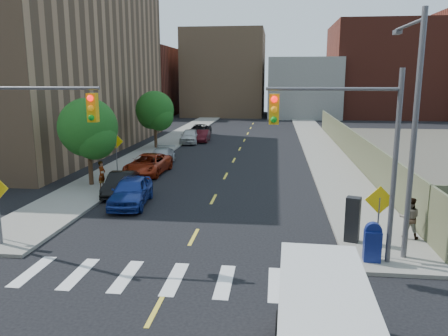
% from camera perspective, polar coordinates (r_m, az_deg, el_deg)
% --- Properties ---
extents(sidewalk_nw, '(3.50, 73.00, 0.15)m').
position_cam_1_polar(sidewalk_nw, '(52.50, -5.54, 4.38)').
color(sidewalk_nw, gray).
rests_on(sidewalk_nw, ground).
extents(sidewalk_ne, '(3.50, 73.00, 0.15)m').
position_cam_1_polar(sidewalk_ne, '(51.50, 11.61, 4.05)').
color(sidewalk_ne, gray).
rests_on(sidewalk_ne, ground).
extents(fence_north, '(0.12, 44.00, 2.50)m').
position_cam_1_polar(fence_north, '(38.29, 16.08, 3.06)').
color(fence_north, '#595E42').
rests_on(fence_north, ground).
extents(building_nw, '(22.00, 30.00, 16.00)m').
position_cam_1_polar(building_nw, '(46.87, -26.66, 12.08)').
color(building_nw, '#8C6B4C').
rests_on(building_nw, ground).
extents(bg_bldg_west, '(14.00, 18.00, 12.00)m').
position_cam_1_polar(bg_bldg_west, '(83.34, -11.18, 10.96)').
color(bg_bldg_west, '#592319').
rests_on(bg_bldg_west, ground).
extents(bg_bldg_midwest, '(14.00, 16.00, 15.00)m').
position_cam_1_polar(bg_bldg_midwest, '(81.93, 0.19, 12.22)').
color(bg_bldg_midwest, '#8C6B4C').
rests_on(bg_bldg_midwest, ground).
extents(bg_bldg_center, '(12.00, 16.00, 10.00)m').
position_cam_1_polar(bg_bldg_center, '(79.54, 10.25, 10.26)').
color(bg_bldg_center, gray).
rests_on(bg_bldg_center, ground).
extents(bg_bldg_east, '(18.00, 18.00, 16.00)m').
position_cam_1_polar(bg_bldg_east, '(83.51, 20.09, 11.86)').
color(bg_bldg_east, '#592319').
rests_on(bg_bldg_east, ground).
extents(signal_nw, '(4.59, 0.30, 7.00)m').
position_cam_1_polar(signal_nw, '(18.13, -24.41, 3.86)').
color(signal_nw, '#59595E').
rests_on(signal_nw, ground).
extents(signal_ne, '(4.59, 0.30, 7.00)m').
position_cam_1_polar(signal_ne, '(15.75, 16.30, 3.41)').
color(signal_ne, '#59595E').
rests_on(signal_ne, ground).
extents(streetlight_ne, '(0.25, 3.70, 9.00)m').
position_cam_1_polar(streetlight_ne, '(17.05, 23.33, 5.87)').
color(streetlight_ne, '#59595E').
rests_on(streetlight_ne, ground).
extents(warn_sign_ne, '(1.06, 0.06, 2.83)m').
position_cam_1_polar(warn_sign_ne, '(16.99, 19.60, -4.97)').
color(warn_sign_ne, '#59595E').
rests_on(warn_sign_ne, ground).
extents(warn_sign_midwest, '(1.06, 0.06, 2.83)m').
position_cam_1_polar(warn_sign_midwest, '(31.78, -13.91, 2.86)').
color(warn_sign_midwest, '#59595E').
rests_on(warn_sign_midwest, ground).
extents(tree_west_near, '(3.66, 3.64, 5.52)m').
position_cam_1_polar(tree_west_near, '(28.04, -17.28, 4.61)').
color(tree_west_near, '#332114').
rests_on(tree_west_near, ground).
extents(tree_west_far, '(3.66, 3.64, 5.52)m').
position_cam_1_polar(tree_west_far, '(42.12, -9.00, 7.16)').
color(tree_west_far, '#332114').
rests_on(tree_west_far, ground).
extents(parked_car_blue, '(2.23, 4.63, 1.53)m').
position_cam_1_polar(parked_car_blue, '(23.77, -12.04, -2.97)').
color(parked_car_blue, navy).
rests_on(parked_car_blue, ground).
extents(parked_car_black, '(1.69, 4.02, 1.29)m').
position_cam_1_polar(parked_car_black, '(26.07, -13.33, -2.01)').
color(parked_car_black, black).
rests_on(parked_car_black, ground).
extents(parked_car_red, '(2.60, 5.20, 1.41)m').
position_cam_1_polar(parked_car_red, '(31.18, -9.90, 0.46)').
color(parked_car_red, maroon).
rests_on(parked_car_red, ground).
extents(parked_car_silver, '(1.96, 4.38, 1.25)m').
position_cam_1_polar(parked_car_silver, '(34.62, -8.19, 1.48)').
color(parked_car_silver, '#A3A6AB').
rests_on(parked_car_silver, ground).
extents(parked_car_white, '(2.06, 4.48, 1.49)m').
position_cam_1_polar(parked_car_white, '(45.76, -4.49, 4.17)').
color(parked_car_white, silver).
rests_on(parked_car_white, ground).
extents(parked_car_maroon, '(1.42, 3.79, 1.24)m').
position_cam_1_polar(parked_car_maroon, '(46.82, -2.83, 4.21)').
color(parked_car_maroon, '#3E0C13').
rests_on(parked_car_maroon, ground).
extents(parked_car_grey, '(2.38, 4.95, 1.36)m').
position_cam_1_polar(parked_car_grey, '(51.32, -3.26, 4.93)').
color(parked_car_grey, black).
rests_on(parked_car_grey, ground).
extents(cargo_van, '(2.24, 5.10, 2.31)m').
position_cam_1_polar(cargo_van, '(10.51, 12.76, -19.86)').
color(cargo_van, silver).
rests_on(cargo_van, ground).
extents(mailbox, '(0.62, 0.48, 1.45)m').
position_cam_1_polar(mailbox, '(16.83, 18.82, -9.18)').
color(mailbox, navy).
rests_on(mailbox, sidewalk_ne).
extents(payphone, '(0.67, 0.61, 1.85)m').
position_cam_1_polar(payphone, '(18.45, 16.45, -6.46)').
color(payphone, black).
rests_on(payphone, sidewalk_ne).
extents(pedestrian_west, '(0.44, 0.62, 1.63)m').
position_cam_1_polar(pedestrian_west, '(27.39, -15.66, -0.80)').
color(pedestrian_west, gray).
rests_on(pedestrian_west, sidewalk_nw).
extents(pedestrian_east, '(0.97, 0.83, 1.73)m').
position_cam_1_polar(pedestrian_east, '(19.64, 23.05, -6.01)').
color(pedestrian_east, gray).
rests_on(pedestrian_east, sidewalk_ne).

